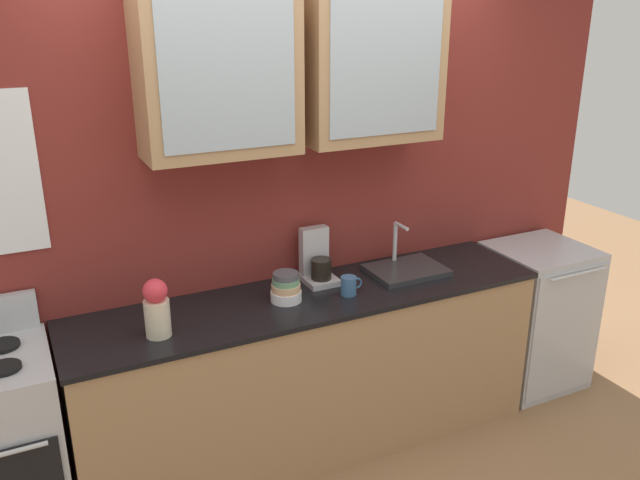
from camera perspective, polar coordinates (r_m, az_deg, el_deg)
ground_plane at (r=3.89m, az=-0.64°, el=-17.09°), size 10.00×10.00×0.00m
back_wall_unit at (r=3.47m, az=-2.93°, el=6.17°), size 4.06×0.41×2.71m
counter at (r=3.63m, az=-0.67°, el=-11.32°), size 2.50×0.59×0.91m
sink_faucet at (r=3.72m, az=7.39°, el=-2.46°), size 0.41×0.31×0.26m
bowl_stack at (r=3.33m, az=-2.95°, el=-4.11°), size 0.16×0.16×0.15m
vase at (r=3.05m, az=-13.87°, el=-5.72°), size 0.11×0.11×0.28m
cup_near_sink at (r=3.41m, az=2.50°, el=-3.94°), size 0.12×0.08×0.10m
dishwasher at (r=4.44m, az=18.01°, el=-6.19°), size 0.57×0.58×0.91m
coffee_maker at (r=3.55m, az=-0.25°, el=-1.88°), size 0.17×0.20×0.29m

